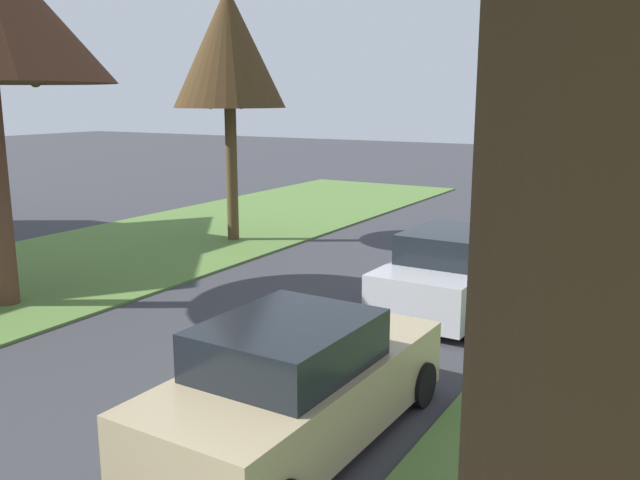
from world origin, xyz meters
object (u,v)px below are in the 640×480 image
object	(u,v)px
street_tree_left_mid_b	(228,49)
parked_sedan_tan	(297,385)
stop_sign_far	(564,217)
parked_sedan_navy	(536,223)
parked_sedan_silver	(455,272)

from	to	relation	value
street_tree_left_mid_b	parked_sedan_tan	bearing A→B (deg)	-48.91
stop_sign_far	parked_sedan_navy	world-z (taller)	stop_sign_far
stop_sign_far	parked_sedan_tan	world-z (taller)	stop_sign_far
street_tree_left_mid_b	parked_sedan_silver	size ratio (longest dim) A/B	1.57
street_tree_left_mid_b	parked_sedan_tan	size ratio (longest dim) A/B	1.57
parked_sedan_tan	parked_sedan_navy	xyz separation A→B (m)	(0.02, 12.17, 0.00)
street_tree_left_mid_b	parked_sedan_navy	distance (m)	9.62
stop_sign_far	parked_sedan_silver	distance (m)	2.90
stop_sign_far	parked_sedan_silver	xyz separation A→B (m)	(-2.17, 1.24, -1.47)
street_tree_left_mid_b	parked_sedan_silver	bearing A→B (deg)	-20.47
parked_sedan_silver	stop_sign_far	bearing A→B (deg)	-29.66
stop_sign_far	parked_sedan_tan	xyz separation A→B (m)	(-2.02, -4.83, -1.47)
parked_sedan_navy	stop_sign_far	bearing A→B (deg)	-74.76
parked_sedan_tan	parked_sedan_navy	distance (m)	12.17
parked_sedan_tan	parked_sedan_navy	world-z (taller)	same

